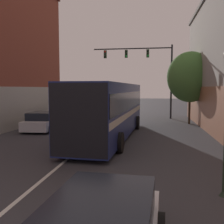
{
  "coord_description": "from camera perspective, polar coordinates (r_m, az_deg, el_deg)",
  "views": [
    {
      "loc": [
        3.64,
        -1.33,
        3.08
      ],
      "look_at": [
        1.34,
        13.44,
        1.73
      ],
      "focal_mm": 42.0,
      "sensor_mm": 36.0,
      "label": 1
    }
  ],
  "objects": [
    {
      "name": "lane_center_line",
      "position": [
        16.98,
        -3.71,
        -5.27
      ],
      "size": [
        0.14,
        41.92,
        0.01
      ],
      "color": "silver",
      "rests_on": "ground_plane"
    },
    {
      "name": "bus",
      "position": [
        16.26,
        -0.4,
        0.98
      ],
      "size": [
        3.28,
        12.24,
        3.36
      ],
      "rotation": [
        0.0,
        0.0,
        1.52
      ],
      "color": "navy",
      "rests_on": "ground_plane"
    },
    {
      "name": "parked_car_left_near",
      "position": [
        19.91,
        -14.78,
        -2.02
      ],
      "size": [
        2.34,
        4.28,
        1.36
      ],
      "rotation": [
        0.0,
        0.0,
        1.63
      ],
      "color": "silver",
      "rests_on": "ground_plane"
    },
    {
      "name": "parked_car_left_mid",
      "position": [
        25.24,
        -9.88,
        -0.33
      ],
      "size": [
        2.15,
        4.69,
        1.47
      ],
      "rotation": [
        0.0,
        0.0,
        1.61
      ],
      "color": "silver",
      "rests_on": "ground_plane"
    },
    {
      "name": "parked_car_left_far",
      "position": [
        30.39,
        -6.1,
        0.56
      ],
      "size": [
        2.26,
        4.45,
        1.38
      ],
      "rotation": [
        0.0,
        0.0,
        1.68
      ],
      "color": "black",
      "rests_on": "ground_plane"
    },
    {
      "name": "traffic_signal_gantry",
      "position": [
        27.36,
        7.48,
        10.2
      ],
      "size": [
        8.08,
        0.36,
        7.44
      ],
      "color": "black",
      "rests_on": "ground_plane"
    },
    {
      "name": "street_tree_near",
      "position": [
        23.56,
        16.66,
        7.3
      ],
      "size": [
        3.92,
        3.53,
        6.21
      ],
      "color": "#3D2D1E",
      "rests_on": "ground_plane"
    }
  ]
}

